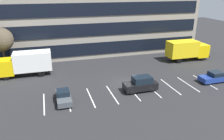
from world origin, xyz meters
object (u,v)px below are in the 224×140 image
Objects in this scene: box_truck_yellow at (26,63)px; sedan_charcoal at (64,97)px; box_truck_yellow_all at (187,49)px; suv_black at (141,84)px; bare_tree at (1,40)px; sedan_navy at (214,77)px.

box_truck_yellow is 11.34m from sedan_charcoal.
sedan_charcoal is (-23.48, -9.87, -1.42)m from box_truck_yellow_all.
bare_tree is at bearing 143.28° from suv_black.
box_truck_yellow_all reaches higher than sedan_charcoal.
box_truck_yellow_all is 1.82× the size of suv_black.
box_truck_yellow is 5.74m from bare_tree.
suv_black reaches higher than sedan_charcoal.
bare_tree reaches higher than box_truck_yellow.
bare_tree is (-18.11, 13.51, 4.17)m from suv_black.
box_truck_yellow_all is 16.65m from suv_black.
sedan_charcoal is 0.92× the size of sedan_navy.
sedan_charcoal is at bearing -65.84° from box_truck_yellow.
suv_black is at bearing 178.31° from sedan_navy.
sedan_navy is (21.39, -0.19, 0.06)m from sedan_charcoal.
box_truck_yellow is at bearing 179.19° from box_truck_yellow_all.
bare_tree is (-3.49, 3.38, 3.05)m from box_truck_yellow.
suv_black is at bearing -144.17° from box_truck_yellow_all.
box_truck_yellow is 28.09m from box_truck_yellow_all.
suv_black is at bearing 0.81° from sedan_charcoal.
box_truck_yellow_all is at bearing -6.83° from bare_tree.
bare_tree is (-29.49, 13.84, 4.40)m from sedan_navy.
sedan_charcoal is 0.56× the size of bare_tree.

